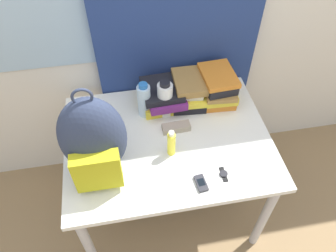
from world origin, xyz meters
name	(u,v)px	position (x,y,z in m)	size (l,w,h in m)	color
desk	(168,148)	(0.00, 0.41, 0.62)	(1.08, 0.82, 0.70)	silver
backpack	(94,141)	(-0.36, 0.28, 0.92)	(0.30, 0.25, 0.52)	#2D3851
book_stack_left	(162,95)	(0.01, 0.67, 0.77)	(0.24, 0.27, 0.13)	yellow
book_stack_center	(188,90)	(0.16, 0.67, 0.78)	(0.21, 0.26, 0.16)	black
book_stack_right	(217,86)	(0.33, 0.66, 0.80)	(0.22, 0.29, 0.19)	orange
water_bottle	(144,100)	(-0.09, 0.61, 0.81)	(0.07, 0.07, 0.22)	silver
sports_bottle	(165,99)	(0.02, 0.60, 0.81)	(0.08, 0.08, 0.23)	white
sunscreen_bottle	(172,143)	(0.00, 0.31, 0.78)	(0.04, 0.04, 0.16)	yellow
cell_phone	(201,183)	(0.10, 0.11, 0.71)	(0.06, 0.09, 0.02)	#2D2D33
sunglasses_case	(176,127)	(0.05, 0.46, 0.72)	(0.15, 0.06, 0.04)	gray
wristwatch	(224,174)	(0.22, 0.14, 0.71)	(0.04, 0.08, 0.01)	black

